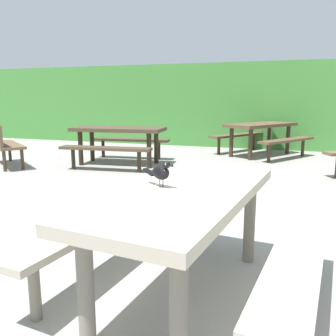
{
  "coord_description": "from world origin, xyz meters",
  "views": [
    {
      "loc": [
        0.55,
        -2.02,
        1.32
      ],
      "look_at": [
        -0.23,
        0.29,
        0.84
      ],
      "focal_mm": 38.54,
      "sensor_mm": 36.0,
      "label": 1
    }
  ],
  "objects_px": {
    "bird_grackle": "(162,172)",
    "picnic_table_mid_right": "(119,137)",
    "picnic_table_foreground": "(185,217)",
    "park_bench_side": "(2,141)",
    "picnic_table_far_centre": "(261,131)"
  },
  "relations": [
    {
      "from": "bird_grackle",
      "to": "picnic_table_mid_right",
      "type": "xyz_separation_m",
      "value": [
        -2.45,
        4.3,
        -0.29
      ]
    },
    {
      "from": "picnic_table_mid_right",
      "to": "park_bench_side",
      "type": "bearing_deg",
      "value": -155.34
    },
    {
      "from": "picnic_table_foreground",
      "to": "park_bench_side",
      "type": "xyz_separation_m",
      "value": [
        -4.65,
        3.36,
        -0.07
      ]
    },
    {
      "from": "picnic_table_foreground",
      "to": "bird_grackle",
      "type": "relative_size",
      "value": 7.31
    },
    {
      "from": "picnic_table_mid_right",
      "to": "park_bench_side",
      "type": "distance_m",
      "value": 2.25
    },
    {
      "from": "bird_grackle",
      "to": "picnic_table_mid_right",
      "type": "bearing_deg",
      "value": 119.71
    },
    {
      "from": "picnic_table_far_centre",
      "to": "park_bench_side",
      "type": "xyz_separation_m",
      "value": [
        -4.63,
        -3.02,
        -0.07
      ]
    },
    {
      "from": "bird_grackle",
      "to": "picnic_table_mid_right",
      "type": "height_order",
      "value": "bird_grackle"
    },
    {
      "from": "picnic_table_mid_right",
      "to": "picnic_table_far_centre",
      "type": "distance_m",
      "value": 3.32
    },
    {
      "from": "picnic_table_far_centre",
      "to": "park_bench_side",
      "type": "bearing_deg",
      "value": -146.84
    },
    {
      "from": "picnic_table_foreground",
      "to": "bird_grackle",
      "type": "xyz_separation_m",
      "value": [
        -0.16,
        -0.01,
        0.29
      ]
    },
    {
      "from": "picnic_table_mid_right",
      "to": "bird_grackle",
      "type": "bearing_deg",
      "value": -60.29
    },
    {
      "from": "picnic_table_far_centre",
      "to": "bird_grackle",
      "type": "bearing_deg",
      "value": -91.19
    },
    {
      "from": "picnic_table_foreground",
      "to": "bird_grackle",
      "type": "bearing_deg",
      "value": -177.67
    },
    {
      "from": "picnic_table_foreground",
      "to": "park_bench_side",
      "type": "distance_m",
      "value": 5.74
    }
  ]
}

